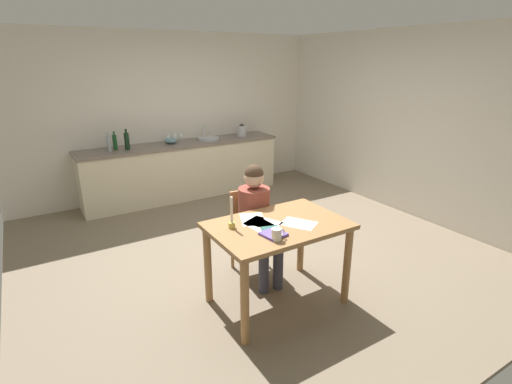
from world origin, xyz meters
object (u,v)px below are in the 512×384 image
coffee_mug (277,234)px  book_cookery (272,231)px  chair_at_table (251,227)px  person_seated (257,216)px  sink_unit (208,138)px  stovetop_kettle (242,130)px  bottle_wine_red (127,141)px  mixing_bowl (171,140)px  wine_glass_near_sink (181,134)px  bottle_oil (109,144)px  wine_glass_by_kettle (175,135)px  dining_table (278,237)px  wine_glass_back_left (168,136)px  book_magazine (273,234)px  bottle_vinegar (115,142)px  candlestick (232,219)px

coffee_mug → book_cookery: coffee_mug is taller
chair_at_table → person_seated: size_ratio=0.73×
sink_unit → stovetop_kettle: (0.64, -0.00, 0.08)m
bottle_wine_red → mixing_bowl: bearing=6.9°
wine_glass_near_sink → book_cookery: bearing=-99.2°
book_cookery → bottle_oil: size_ratio=0.58×
chair_at_table → wine_glass_by_kettle: size_ratio=5.67×
dining_table → stovetop_kettle: size_ratio=5.46×
bottle_oil → wine_glass_near_sink: size_ratio=1.82×
mixing_bowl → wine_glass_near_sink: 0.26m
dining_table → wine_glass_back_left: size_ratio=7.80×
dining_table → sink_unit: bearing=75.5°
coffee_mug → wine_glass_by_kettle: wine_glass_by_kettle is taller
dining_table → book_magazine: (-0.17, -0.17, 0.14)m
dining_table → bottle_wine_red: (-0.49, 3.23, 0.36)m
stovetop_kettle → wine_glass_near_sink: bearing=171.9°
coffee_mug → book_magazine: (0.03, 0.09, -0.04)m
person_seated → mixing_bowl: person_seated is taller
book_cookery → bottle_oil: (-0.61, 3.33, 0.21)m
dining_table → sink_unit: (0.85, 3.27, 0.26)m
bottle_wine_red → stovetop_kettle: bearing=1.2°
dining_table → mixing_bowl: mixing_bowl is taller
bottle_oil → mixing_bowl: 0.97m
book_cookery → bottle_vinegar: 3.47m
book_magazine → bottle_oil: (-0.58, 3.39, 0.21)m
dining_table → book_magazine: 0.28m
coffee_mug → bottle_oil: (-0.56, 3.47, 0.17)m
dining_table → wine_glass_near_sink: (0.43, 3.42, 0.34)m
bottle_wine_red → dining_table: bearing=-81.4°
candlestick → sink_unit: (1.24, 3.14, 0.05)m
wine_glass_near_sink → bottle_vinegar: bearing=-174.4°
stovetop_kettle → dining_table: bearing=-114.4°
person_seated → wine_glass_back_left: size_ratio=7.76×
coffee_mug → wine_glass_near_sink: bearing=80.4°
chair_at_table → bottle_wine_red: (-0.59, 2.59, 0.54)m
dining_table → mixing_bowl: size_ratio=5.72×
chair_at_table → wine_glass_near_sink: wine_glass_near_sink is taller
book_magazine → bottle_oil: bottle_oil is taller
bottle_wine_red → sink_unit: bearing=2.0°
candlestick → bottle_wine_red: size_ratio=0.93×
sink_unit → bottle_vinegar: bottle_vinegar is taller
dining_table → bottle_vinegar: size_ratio=4.44×
person_seated → book_cookery: person_seated is taller
bottle_vinegar → mixing_bowl: bottle_vinegar is taller
dining_table → wine_glass_by_kettle: 3.45m
wine_glass_near_sink → wine_glass_back_left: same height
wine_glass_near_sink → mixing_bowl: bearing=-154.4°
person_seated → bottle_oil: 2.86m
coffee_mug → book_cookery: size_ratio=0.75×
candlestick → mixing_bowl: (0.60, 3.18, 0.07)m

